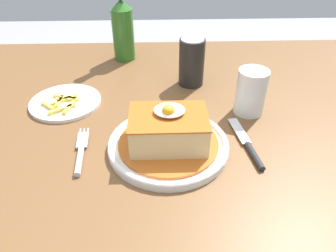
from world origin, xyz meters
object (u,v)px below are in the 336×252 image
main_plate (168,144)px  knife (250,148)px  fork (80,154)px  drinking_glass (250,95)px  soda_can (192,62)px  side_plate_fries (65,102)px  beer_bottle_green (123,27)px

main_plate → knife: (0.16, -0.01, -0.00)m
fork → drinking_glass: size_ratio=1.35×
soda_can → drinking_glass: bearing=-49.7°
knife → soda_can: size_ratio=1.34×
fork → side_plate_fries: (-0.07, 0.19, -0.00)m
side_plate_fries → knife: bearing=-25.0°
main_plate → soda_can: soda_can is taller
beer_bottle_green → side_plate_fries: 0.31m
main_plate → fork: bearing=-173.8°
beer_bottle_green → side_plate_fries: size_ratio=1.56×
drinking_glass → side_plate_fries: (-0.43, 0.05, -0.04)m
main_plate → fork: size_ratio=1.70×
soda_can → fork: bearing=-129.9°
fork → beer_bottle_green: 0.47m
knife → beer_bottle_green: beer_bottle_green is taller
knife → side_plate_fries: size_ratio=0.97×
soda_can → drinking_glass: (0.12, -0.14, -0.02)m
drinking_glass → knife: bearing=-102.0°
knife → drinking_glass: bearing=78.0°
side_plate_fries → fork: bearing=-69.5°
main_plate → drinking_glass: 0.23m
beer_bottle_green → fork: bearing=-96.6°
soda_can → beer_bottle_green: bearing=137.7°
drinking_glass → soda_can: bearing=130.3°
main_plate → fork: 0.17m
fork → beer_bottle_green: (0.05, 0.46, 0.09)m
fork → drinking_glass: bearing=21.9°
knife → soda_can: (-0.09, 0.28, 0.06)m
fork → soda_can: 0.38m
fork → soda_can: bearing=50.1°
beer_bottle_green → drinking_glass: size_ratio=2.53×
fork → main_plate: bearing=6.2°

